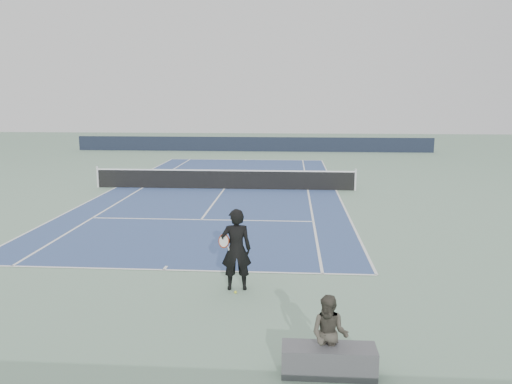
# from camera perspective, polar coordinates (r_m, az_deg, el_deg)

# --- Properties ---
(ground) EXTENTS (80.00, 80.00, 0.00)m
(ground) POSITION_cam_1_polar(r_m,az_deg,el_deg) (24.70, -3.64, 0.35)
(ground) COLOR gray
(court_surface) EXTENTS (10.97, 23.77, 0.01)m
(court_surface) POSITION_cam_1_polar(r_m,az_deg,el_deg) (24.70, -3.64, 0.36)
(court_surface) COLOR #354C7F
(court_surface) RESTS_ON ground
(tennis_net) EXTENTS (12.90, 0.10, 1.07)m
(tennis_net) POSITION_cam_1_polar(r_m,az_deg,el_deg) (24.61, -3.65, 1.50)
(tennis_net) COLOR silver
(tennis_net) RESTS_ON ground
(windscreen_far) EXTENTS (30.00, 0.25, 1.20)m
(windscreen_far) POSITION_cam_1_polar(r_m,az_deg,el_deg) (42.27, -0.41, 5.49)
(windscreen_far) COLOR black
(windscreen_far) RESTS_ON ground
(tennis_player) EXTENTS (0.85, 0.61, 1.94)m
(tennis_player) POSITION_cam_1_polar(r_m,az_deg,el_deg) (11.64, -2.28, -6.56)
(tennis_player) COLOR black
(tennis_player) RESTS_ON ground
(tennis_ball) EXTENTS (0.06, 0.06, 0.06)m
(tennis_ball) POSITION_cam_1_polar(r_m,az_deg,el_deg) (11.70, -2.36, -11.36)
(tennis_ball) COLOR yellow
(tennis_ball) RESTS_ON ground
(spectator_bench) EXTENTS (1.60, 0.92, 1.34)m
(spectator_bench) POSITION_cam_1_polar(r_m,az_deg,el_deg) (8.48, 8.35, -17.12)
(spectator_bench) COLOR #4F4F53
(spectator_bench) RESTS_ON ground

